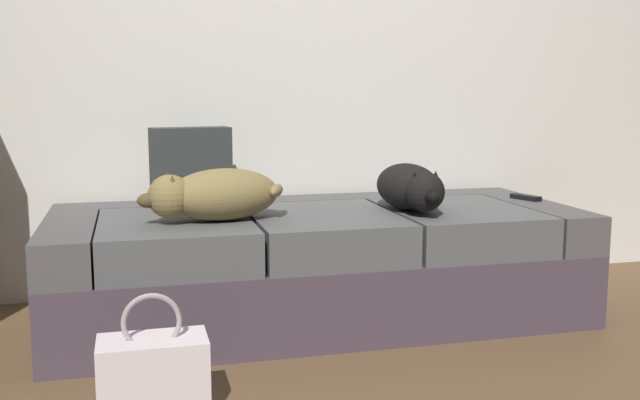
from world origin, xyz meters
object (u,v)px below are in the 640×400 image
Objects in this scene: throw_pillow at (191,167)px; handbag at (154,376)px; dog_dark at (411,187)px; couch at (317,264)px; dog_tan at (215,195)px; tv_remote at (526,197)px.

throw_pillow reaches higher than handbag.
throw_pillow is (-0.87, 0.37, 0.07)m from dog_dark.
dog_tan reaches higher than couch.
dog_tan is 0.82m from dog_dark.
dog_dark is 1.51× the size of handbag.
tv_remote is (1.00, 0.04, 0.24)m from couch.
tv_remote is at bearing 13.18° from dog_dark.
tv_remote is at bearing -8.46° from throw_pillow.
dog_tan is 0.42m from throw_pillow.
couch is 5.78× the size of handbag.
dog_tan is at bearing -177.01° from dog_dark.
tv_remote reaches higher than couch.
dog_dark is at bearing -22.87° from throw_pillow.
tv_remote is (0.62, 0.15, -0.09)m from dog_dark.
throw_pillow is 1.21m from handbag.
dog_dark is 1.68× the size of throw_pillow.
dog_tan reaches higher than tv_remote.
dog_dark reaches higher than tv_remote.
dog_tan is 0.84m from handbag.
handbag is (-0.21, -1.08, -0.51)m from throw_pillow.
couch is 0.69m from throw_pillow.
dog_dark is at bearing -15.87° from couch.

